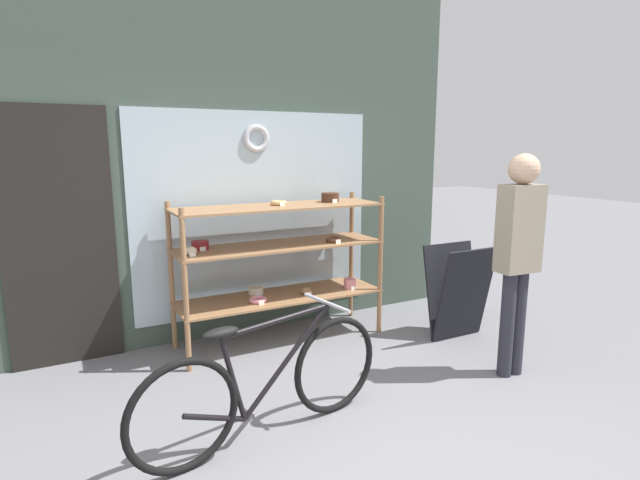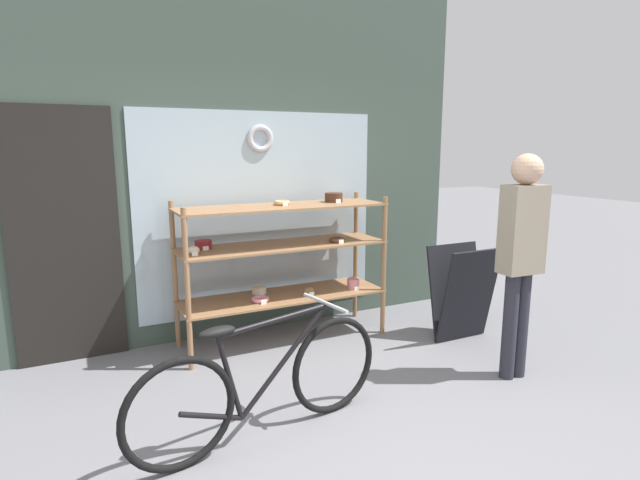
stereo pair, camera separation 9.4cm
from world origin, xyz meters
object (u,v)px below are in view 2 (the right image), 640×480
at_px(display_case, 284,252).
at_px(sandwich_board, 462,293).
at_px(pedestrian, 521,248).
at_px(bicycle, 264,384).

distance_m(display_case, sandwich_board, 1.69).
bearing_deg(pedestrian, display_case, 135.16).
relative_size(bicycle, pedestrian, 0.99).
bearing_deg(sandwich_board, pedestrian, -102.22).
height_order(display_case, pedestrian, pedestrian).
bearing_deg(display_case, sandwich_board, -26.02).
bearing_deg(pedestrian, bicycle, -177.65).
distance_m(sandwich_board, pedestrian, 1.00).
bearing_deg(pedestrian, sandwich_board, 81.78).
distance_m(bicycle, sandwich_board, 2.32).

